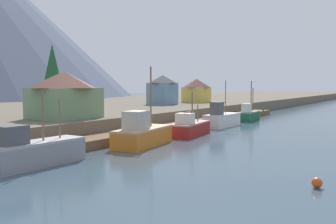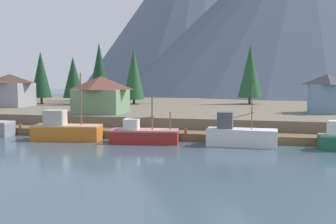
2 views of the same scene
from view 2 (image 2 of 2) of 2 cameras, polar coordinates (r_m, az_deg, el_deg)
The scene contains 17 objects.
ground_plane at distance 70.31m, azimuth 2.50°, elevation -2.05°, with size 400.00×400.00×1.00m, color #384C5B.
dock at distance 52.77m, azimuth -1.28°, elevation -3.28°, with size 80.00×4.00×1.60m.
shoreline_bank at distance 81.88m, azimuth 4.13°, elevation 0.16°, with size 400.00×56.00×2.50m, color #665B4C.
mountain_west_peak at distance 208.78m, azimuth 4.90°, elevation 15.01°, with size 126.34×126.34×89.29m, color slate.
mountain_central_peak at distance 179.25m, azimuth 19.10°, elevation 14.07°, with size 157.98×157.98×74.65m, color #4C566B.
fishing_boat_orange at distance 52.86m, azimuth -14.77°, elevation -2.54°, with size 9.11×4.39×8.76m.
fishing_boat_red at distance 48.86m, azimuth -3.63°, elevation -3.34°, with size 8.71×4.24×5.71m.
fishing_boat_white at distance 47.47m, azimuth 10.45°, elevation -3.39°, with size 8.26×2.85×7.35m.
house_blue at distance 67.24m, azimuth 22.16°, elevation 2.54°, with size 5.62×4.93×6.21m.
house_green at distance 63.30m, azimuth -9.77°, elevation 2.57°, with size 7.94×6.67×5.88m.
house_grey at distance 83.21m, azimuth -22.06°, elevation 3.00°, with size 8.03×6.48×6.39m.
conifer_near_left at distance 90.67m, azimuth -9.99°, elevation 6.25°, with size 4.58×4.58×13.63m.
conifer_near_right at distance 89.67m, azimuth -18.07°, elevation 5.21°, with size 4.45×4.45×11.37m.
conifer_mid_left at distance 85.04m, azimuth -5.03°, elevation 5.53°, with size 4.58×4.58×11.93m.
conifer_mid_right at distance 98.92m, azimuth -13.64°, elevation 4.82°, with size 3.76×3.76×9.79m.
conifer_back_left at distance 86.02m, azimuth 11.90°, elevation 5.89°, with size 5.07×5.07×12.82m.
conifer_back_right at distance 84.59m, azimuth -13.67°, elevation 4.95°, with size 4.37×4.37×10.07m.
Camera 2 is at (13.46, -48.48, 8.05)m, focal length 41.74 mm.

